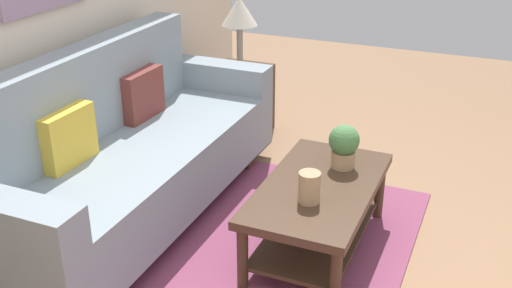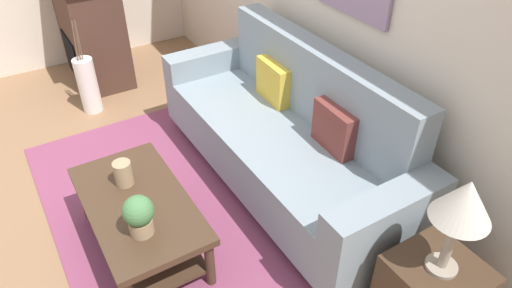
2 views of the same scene
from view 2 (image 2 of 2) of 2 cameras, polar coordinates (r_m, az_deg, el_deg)
ground_plane at (r=3.53m, az=-18.59°, el=-9.79°), size 9.58×9.58×0.00m
area_rug at (r=3.60m, az=-11.02°, el=-7.06°), size 2.50×1.61×0.01m
couch at (r=3.47m, az=3.78°, el=0.96°), size 2.37×0.84×1.08m
throw_pillow_mustard at (r=3.66m, az=2.23°, el=7.64°), size 0.36×0.13×0.32m
throw_pillow_maroon at (r=3.16m, az=9.66°, el=1.92°), size 0.36×0.14×0.32m
coffee_table at (r=3.10m, az=-14.10°, el=-8.35°), size 1.10×0.60×0.43m
tabletop_vase at (r=3.12m, az=-15.97°, el=-3.48°), size 0.12×0.12×0.17m
potted_plant_tabletop at (r=2.72m, az=-14.16°, el=-8.40°), size 0.18×0.18×0.26m
table_lamp at (r=2.29m, az=24.13°, el=-6.78°), size 0.28×0.28×0.57m
fireplace at (r=5.21m, az=-19.64°, el=13.48°), size 1.02×0.58×1.16m
floor_vase at (r=4.72m, az=-19.91°, el=6.77°), size 0.18×0.18×0.54m
floor_vase_branch_a at (r=4.52m, az=-21.03°, el=11.62°), size 0.04×0.04×0.36m
floor_vase_branch_b at (r=4.55m, az=-20.91°, el=11.81°), size 0.04×0.03×0.36m
floor_vase_branch_c at (r=4.54m, az=-21.33°, el=11.68°), size 0.05×0.05×0.36m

